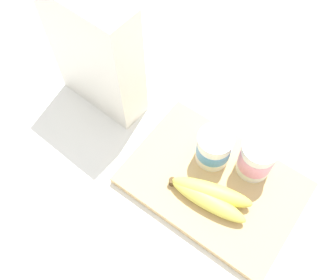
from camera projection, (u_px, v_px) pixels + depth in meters
ground_plane at (213, 185)px, 0.78m from camera, size 2.40×2.40×0.00m
cutting_board at (213, 183)px, 0.78m from camera, size 0.36×0.25×0.02m
cereal_box at (96, 54)px, 0.77m from camera, size 0.21×0.09×0.29m
yogurt_cup_front at (214, 148)px, 0.76m from camera, size 0.07×0.07×0.08m
yogurt_cup_back at (257, 158)px, 0.74m from camera, size 0.08×0.08×0.09m
banana_bunch at (210, 196)px, 0.73m from camera, size 0.17×0.09×0.04m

